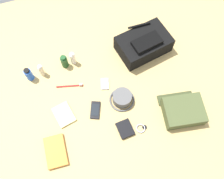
% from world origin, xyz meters
% --- Properties ---
extents(ground_plane, '(2.64, 2.02, 0.02)m').
position_xyz_m(ground_plane, '(0.00, 0.00, -0.01)').
color(ground_plane, tan).
rests_on(ground_plane, ground).
extents(backpack, '(0.40, 0.30, 0.16)m').
position_xyz_m(backpack, '(0.32, 0.26, 0.07)').
color(backpack, black).
rests_on(backpack, ground_plane).
extents(toiletry_pouch, '(0.28, 0.28, 0.08)m').
position_xyz_m(toiletry_pouch, '(0.39, -0.28, 0.04)').
color(toiletry_pouch, '#47512D').
rests_on(toiletry_pouch, ground_plane).
extents(bucket_hat, '(0.17, 0.17, 0.07)m').
position_xyz_m(bucket_hat, '(0.05, -0.08, 0.03)').
color(bucket_hat, '#585858').
rests_on(bucket_hat, ground_plane).
extents(deodorant_spray, '(0.05, 0.05, 0.11)m').
position_xyz_m(deodorant_spray, '(-0.51, 0.27, 0.05)').
color(deodorant_spray, blue).
rests_on(deodorant_spray, ground_plane).
extents(lotion_bottle, '(0.03, 0.03, 0.11)m').
position_xyz_m(lotion_bottle, '(-0.42, 0.28, 0.05)').
color(lotion_bottle, beige).
rests_on(lotion_bottle, ground_plane).
extents(shampoo_bottle, '(0.05, 0.05, 0.11)m').
position_xyz_m(shampoo_bottle, '(-0.25, 0.30, 0.05)').
color(shampoo_bottle, '#19471E').
rests_on(shampoo_bottle, ground_plane).
extents(toothpaste_tube, '(0.04, 0.04, 0.12)m').
position_xyz_m(toothpaste_tube, '(-0.19, 0.30, 0.06)').
color(toothpaste_tube, white).
rests_on(toothpaste_tube, ground_plane).
extents(paperback_novel, '(0.13, 0.20, 0.02)m').
position_xyz_m(paperback_novel, '(-0.45, -0.28, 0.01)').
color(paperback_novel, orange).
rests_on(paperback_novel, ground_plane).
extents(cell_phone, '(0.10, 0.13, 0.01)m').
position_xyz_m(cell_phone, '(-0.15, -0.09, 0.01)').
color(cell_phone, black).
rests_on(cell_phone, ground_plane).
extents(media_player, '(0.07, 0.09, 0.01)m').
position_xyz_m(media_player, '(-0.03, 0.07, 0.01)').
color(media_player, '#B7B7BC').
rests_on(media_player, ground_plane).
extents(wristwatch, '(0.07, 0.06, 0.01)m').
position_xyz_m(wristwatch, '(0.10, -0.30, 0.01)').
color(wristwatch, '#99999E').
rests_on(wristwatch, ground_plane).
extents(toothbrush, '(0.18, 0.05, 0.02)m').
position_xyz_m(toothbrush, '(-0.25, 0.13, 0.01)').
color(toothbrush, red).
rests_on(toothbrush, ground_plane).
extents(wallet, '(0.10, 0.12, 0.02)m').
position_xyz_m(wallet, '(0.00, -0.27, 0.01)').
color(wallet, black).
rests_on(wallet, ground_plane).
extents(notepad, '(0.14, 0.17, 0.02)m').
position_xyz_m(notepad, '(-0.35, -0.06, 0.01)').
color(notepad, beige).
rests_on(notepad, ground_plane).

